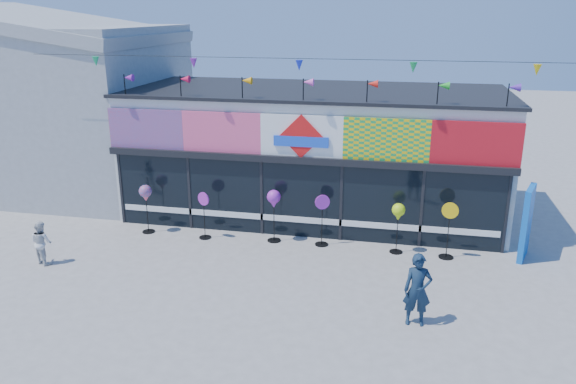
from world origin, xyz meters
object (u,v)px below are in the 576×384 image
(spinner_1, at_px, (204,214))
(child, at_px, (42,242))
(adult_man, at_px, (417,290))
(spinner_3, at_px, (322,219))
(spinner_2, at_px, (274,201))
(spinner_0, at_px, (146,195))
(spinner_5, at_px, (448,229))
(spinner_4, at_px, (398,213))
(blue_sign, at_px, (527,223))

(spinner_1, xyz_separation_m, child, (-3.67, -2.57, -0.16))
(adult_man, bearing_deg, spinner_3, 120.55)
(spinner_3, bearing_deg, spinner_2, 179.99)
(spinner_3, height_order, child, spinner_3)
(spinner_0, xyz_separation_m, adult_man, (8.04, -3.77, -0.40))
(spinner_0, distance_m, spinner_5, 8.91)
(spinner_1, relative_size, spinner_5, 0.90)
(adult_man, bearing_deg, spinner_1, 145.36)
(spinner_1, relative_size, adult_man, 0.88)
(spinner_4, bearing_deg, spinner_3, 177.51)
(spinner_5, bearing_deg, spinner_2, 178.03)
(blue_sign, xyz_separation_m, spinner_4, (-3.43, -0.36, 0.14))
(spinner_0, bearing_deg, spinner_1, -2.56)
(blue_sign, relative_size, spinner_3, 1.33)
(spinner_1, relative_size, spinner_2, 0.91)
(spinner_0, bearing_deg, blue_sign, 2.01)
(spinner_4, xyz_separation_m, spinner_5, (1.37, -0.08, -0.32))
(spinner_2, relative_size, spinner_4, 1.08)
(adult_man, bearing_deg, spinner_2, 132.61)
(spinner_5, bearing_deg, child, -166.30)
(spinner_1, height_order, spinner_4, spinner_4)
(spinner_2, height_order, adult_man, adult_man)
(spinner_2, bearing_deg, spinner_1, -174.50)
(spinner_0, bearing_deg, spinner_5, -0.34)
(blue_sign, height_order, child, blue_sign)
(spinner_3, relative_size, spinner_5, 0.95)
(blue_sign, xyz_separation_m, adult_man, (-2.92, -4.15, -0.21))
(blue_sign, relative_size, child, 1.70)
(spinner_2, height_order, child, spinner_2)
(blue_sign, height_order, spinner_0, blue_sign)
(spinner_5, xyz_separation_m, adult_man, (-0.86, -3.71, -0.03))
(spinner_2, distance_m, spinner_4, 3.57)
(blue_sign, xyz_separation_m, spinner_3, (-5.57, -0.27, -0.21))
(adult_man, bearing_deg, spinner_0, 151.11)
(spinner_3, distance_m, adult_man, 4.70)
(blue_sign, height_order, spinner_3, blue_sign)
(blue_sign, xyz_separation_m, spinner_2, (-7.00, -0.27, 0.24))
(adult_man, xyz_separation_m, child, (-9.83, 1.11, -0.22))
(blue_sign, relative_size, spinner_2, 1.29)
(spinner_3, height_order, adult_man, adult_man)
(spinner_4, height_order, adult_man, adult_man)
(spinner_3, bearing_deg, child, -158.86)
(blue_sign, bearing_deg, spinner_5, -149.66)
(blue_sign, bearing_deg, spinner_4, -155.64)
(spinner_1, bearing_deg, blue_sign, 2.95)
(spinner_0, xyz_separation_m, spinner_2, (3.96, 0.12, 0.05))
(spinner_4, distance_m, spinner_5, 1.41)
(spinner_4, distance_m, adult_man, 3.84)
(spinner_0, bearing_deg, spinner_3, 1.24)
(spinner_2, bearing_deg, spinner_4, -1.50)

